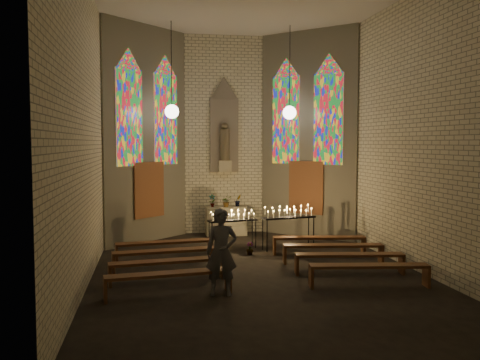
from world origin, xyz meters
The scene contains 18 objects.
floor centered at (0.00, 0.00, 0.00)m, with size 12.00×12.00×0.00m, color black.
room centered at (0.00, 3.37, 3.72)m, with size 8.22×12.43×7.00m.
altar centered at (0.00, 5.45, 0.50)m, with size 1.40×0.60×1.00m, color #B0AC90.
flower_vase_left centered at (-0.49, 5.41, 1.22)m, with size 0.24×0.16×0.45m, color #4C723F.
flower_vase_center centered at (0.00, 5.39, 1.19)m, with size 0.34×0.29×0.37m, color #4C723F.
flower_vase_right centered at (0.43, 5.51, 1.21)m, with size 0.23×0.18×0.41m, color #4C723F.
aisle_flower_pot centered at (0.22, 2.09, 0.18)m, with size 0.20×0.20×0.36m, color #4C723F.
votive_stand_left centered at (-0.13, 3.06, 0.95)m, with size 1.55×0.66×1.11m.
votive_stand_right centered at (1.53, 2.73, 1.06)m, with size 1.72×0.76×1.23m.
pew_left_0 centered at (-2.22, 1.86, 0.42)m, with size 2.69×0.73×0.51m.
pew_right_0 centered at (2.22, 1.86, 0.42)m, with size 2.69×0.73×0.51m.
pew_left_1 centered at (-2.22, 0.66, 0.42)m, with size 2.69×0.73×0.51m.
pew_right_1 centered at (2.22, 0.66, 0.42)m, with size 2.69×0.73×0.51m.
pew_left_2 centered at (-2.22, -0.54, 0.42)m, with size 2.69×0.73×0.51m.
pew_right_2 centered at (2.22, -0.54, 0.42)m, with size 2.69×0.73×0.51m.
pew_left_3 centered at (-2.22, -1.74, 0.42)m, with size 2.69×0.73×0.51m.
pew_right_3 centered at (2.22, -1.74, 0.42)m, with size 2.69×0.73×0.51m.
visitor centered at (-1.11, -1.81, 0.92)m, with size 0.67×0.44×1.84m, color #52535D.
Camera 1 is at (-2.56, -12.87, 3.22)m, focal length 40.00 mm.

